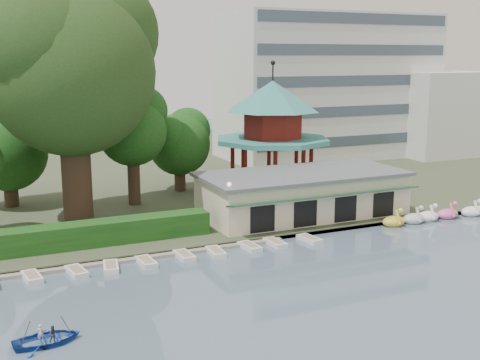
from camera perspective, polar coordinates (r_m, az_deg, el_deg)
ground_plane at (r=32.91m, az=10.01°, el=-14.72°), size 220.00×220.00×0.00m
shore at (r=79.38m, az=-11.42°, el=0.99°), size 220.00×70.00×0.40m
embankment at (r=47.08m, az=-1.88°, el=-6.15°), size 220.00×0.60×0.30m
dock at (r=44.13m, az=-16.55°, el=-7.92°), size 34.00×1.60×0.24m
boathouse at (r=54.83m, az=5.94°, el=-1.25°), size 18.60×9.39×3.90m
pavilion at (r=63.61m, az=3.08°, el=5.25°), size 12.40×12.40×13.50m
office_building at (r=88.56m, az=10.07°, el=8.34°), size 38.00×18.00×20.00m
hedge at (r=46.67m, az=-20.86°, el=-5.61°), size 30.00×2.00×1.80m
lamp_post at (r=48.29m, az=-1.03°, el=-1.76°), size 0.36×0.36×4.28m
big_tree at (r=53.08m, az=-15.64°, el=10.98°), size 15.50×14.44×21.43m
small_trees at (r=57.75m, az=-18.27°, el=2.81°), size 39.44×16.67×11.39m
swan_boats at (r=57.71m, az=18.54°, el=-3.16°), size 12.88×2.08×1.92m
moored_rowboats at (r=43.00m, az=-13.72°, el=-8.19°), size 35.07×2.65×0.36m
rowboat_with_passengers at (r=33.38m, az=-17.83°, el=-13.79°), size 5.00×3.71×2.01m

